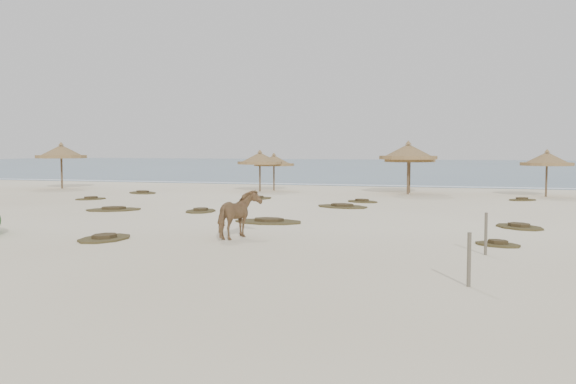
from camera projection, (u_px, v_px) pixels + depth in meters
name	position (u px, v px, depth m)	size (l,w,h in m)	color
ground	(240.00, 229.00, 21.68)	(160.00, 160.00, 0.00)	white
ocean	(425.00, 166.00, 93.32)	(200.00, 100.00, 0.01)	navy
foam_line	(369.00, 185.00, 46.51)	(70.00, 0.60, 0.01)	white
palapa_0	(61.00, 152.00, 43.03)	(3.73, 3.73, 3.14)	brown
palapa_1	(260.00, 159.00, 40.18)	(3.30, 3.30, 2.63)	brown
palapa_2	(274.00, 161.00, 41.03)	(2.76, 2.76, 2.44)	brown
palapa_3	(410.00, 156.00, 38.90)	(3.85, 3.85, 2.90)	brown
palapa_4	(408.00, 152.00, 37.66)	(3.45, 3.45, 3.18)	brown
palapa_5	(547.00, 160.00, 35.87)	(3.35, 3.35, 2.69)	brown
horse	(239.00, 215.00, 19.48)	(0.79, 1.73, 1.46)	#916442
fence_post_near	(469.00, 260.00, 12.74)	(0.08, 0.08, 1.09)	brown
fence_post_far	(486.00, 234.00, 16.49)	(0.08, 0.08, 1.10)	brown
scrub_1	(114.00, 209.00, 28.24)	(2.86, 2.64, 0.16)	#4D4222
scrub_2	(201.00, 211.00, 27.61)	(1.49, 2.06, 0.16)	#4D4222
scrub_3	(342.00, 206.00, 29.70)	(3.00, 2.51, 0.16)	#4D4222
scrub_4	(519.00, 226.00, 22.07)	(2.19, 2.35, 0.16)	#4D4222
scrub_6	(143.00, 192.00, 38.69)	(2.68, 2.57, 0.16)	#4D4222
scrub_7	(362.00, 201.00, 32.43)	(2.10, 1.87, 0.16)	#4D4222
scrub_8	(91.00, 199.00, 34.10)	(1.81, 2.00, 0.16)	#4D4222
scrub_9	(269.00, 221.00, 23.66)	(2.61, 1.73, 0.16)	#4D4222
scrub_10	(522.00, 199.00, 33.47)	(1.87, 1.76, 0.16)	#4D4222
scrub_11	(105.00, 238.00, 19.29)	(1.38, 2.07, 0.16)	#4D4222
scrub_12	(498.00, 244.00, 18.10)	(1.59, 1.40, 0.16)	#4D4222
scrub_13	(257.00, 198.00, 34.43)	(1.85, 2.32, 0.16)	#4D4222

